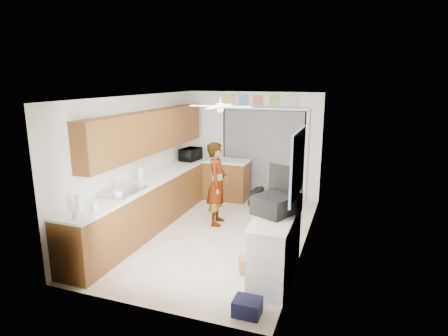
% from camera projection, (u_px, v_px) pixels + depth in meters
% --- Properties ---
extents(floor, '(5.00, 5.00, 0.00)m').
position_uv_depth(floor, '(217.00, 233.00, 6.98)').
color(floor, beige).
rests_on(floor, ground).
extents(ceiling, '(5.00, 5.00, 0.00)m').
position_uv_depth(ceiling, '(216.00, 96.00, 6.39)').
color(ceiling, white).
rests_on(ceiling, ground).
extents(wall_back, '(3.20, 0.00, 3.20)m').
position_uv_depth(wall_back, '(253.00, 145.00, 8.97)').
color(wall_back, white).
rests_on(wall_back, ground).
extents(wall_front, '(3.20, 0.00, 3.20)m').
position_uv_depth(wall_front, '(142.00, 214.00, 4.39)').
color(wall_front, white).
rests_on(wall_front, ground).
extents(wall_left, '(0.00, 5.00, 5.00)m').
position_uv_depth(wall_left, '(139.00, 161.00, 7.20)').
color(wall_left, white).
rests_on(wall_left, ground).
extents(wall_right, '(0.00, 5.00, 5.00)m').
position_uv_depth(wall_right, '(307.00, 175.00, 6.16)').
color(wall_right, white).
rests_on(wall_right, ground).
extents(left_base_cabinets, '(0.60, 4.80, 0.90)m').
position_uv_depth(left_base_cabinets, '(154.00, 202.00, 7.29)').
color(left_base_cabinets, brown).
rests_on(left_base_cabinets, floor).
extents(left_countertop, '(0.62, 4.80, 0.04)m').
position_uv_depth(left_countertop, '(154.00, 179.00, 7.18)').
color(left_countertop, white).
rests_on(left_countertop, left_base_cabinets).
extents(upper_cabinets, '(0.32, 4.00, 0.80)m').
position_uv_depth(upper_cabinets, '(150.00, 132.00, 7.21)').
color(upper_cabinets, brown).
rests_on(upper_cabinets, wall_left).
extents(sink_basin, '(0.50, 0.76, 0.06)m').
position_uv_depth(sink_basin, '(124.00, 192.00, 6.26)').
color(sink_basin, silver).
rests_on(sink_basin, left_countertop).
extents(faucet, '(0.03, 0.03, 0.22)m').
position_uv_depth(faucet, '(114.00, 185.00, 6.30)').
color(faucet, silver).
rests_on(faucet, left_countertop).
extents(peninsula_base, '(1.00, 0.60, 0.90)m').
position_uv_depth(peninsula_base, '(227.00, 180.00, 8.87)').
color(peninsula_base, brown).
rests_on(peninsula_base, floor).
extents(peninsula_top, '(1.04, 0.64, 0.04)m').
position_uv_depth(peninsula_top, '(227.00, 161.00, 8.76)').
color(peninsula_top, white).
rests_on(peninsula_top, peninsula_base).
extents(back_opening_recess, '(2.00, 0.06, 2.10)m').
position_uv_depth(back_opening_recess, '(263.00, 154.00, 8.91)').
color(back_opening_recess, black).
rests_on(back_opening_recess, wall_back).
extents(curtain_panel, '(1.90, 0.03, 2.05)m').
position_uv_depth(curtain_panel, '(262.00, 154.00, 8.88)').
color(curtain_panel, slate).
rests_on(curtain_panel, wall_back).
extents(door_trim_left, '(0.06, 0.04, 2.10)m').
position_uv_depth(door_trim_left, '(222.00, 151.00, 9.22)').
color(door_trim_left, white).
rests_on(door_trim_left, wall_back).
extents(door_trim_right, '(0.06, 0.04, 2.10)m').
position_uv_depth(door_trim_right, '(306.00, 157.00, 8.55)').
color(door_trim_right, white).
rests_on(door_trim_right, wall_back).
extents(door_trim_head, '(2.10, 0.04, 0.06)m').
position_uv_depth(door_trim_head, '(264.00, 109.00, 8.64)').
color(door_trim_head, white).
rests_on(door_trim_head, wall_back).
extents(header_frame_0, '(0.22, 0.02, 0.22)m').
position_uv_depth(header_frame_0, '(229.00, 100.00, 8.90)').
color(header_frame_0, '#F4D351').
rests_on(header_frame_0, wall_back).
extents(header_frame_1, '(0.22, 0.02, 0.22)m').
position_uv_depth(header_frame_1, '(243.00, 100.00, 8.78)').
color(header_frame_1, '#52A4DB').
rests_on(header_frame_1, wall_back).
extents(header_frame_2, '(0.22, 0.02, 0.22)m').
position_uv_depth(header_frame_2, '(258.00, 101.00, 8.67)').
color(header_frame_2, '#D56B50').
rests_on(header_frame_2, wall_back).
extents(header_frame_3, '(0.22, 0.02, 0.22)m').
position_uv_depth(header_frame_3, '(275.00, 101.00, 8.54)').
color(header_frame_3, '#7CBB6B').
rests_on(header_frame_3, wall_back).
extents(header_frame_4, '(0.22, 0.02, 0.22)m').
position_uv_depth(header_frame_4, '(292.00, 101.00, 8.41)').
color(header_frame_4, silver).
rests_on(header_frame_4, wall_back).
extents(route66_sign, '(0.22, 0.02, 0.26)m').
position_uv_depth(route66_sign, '(216.00, 100.00, 9.01)').
color(route66_sign, silver).
rests_on(route66_sign, wall_back).
extents(right_counter_base, '(0.50, 1.40, 0.90)m').
position_uv_depth(right_counter_base, '(276.00, 248.00, 5.33)').
color(right_counter_base, white).
rests_on(right_counter_base, floor).
extents(right_counter_top, '(0.54, 1.44, 0.04)m').
position_uv_depth(right_counter_top, '(276.00, 217.00, 5.23)').
color(right_counter_top, white).
rests_on(right_counter_top, right_counter_base).
extents(abstract_painting, '(0.03, 1.15, 0.95)m').
position_uv_depth(abstract_painting, '(298.00, 164.00, 5.16)').
color(abstract_painting, '#EF58C0').
rests_on(abstract_painting, wall_right).
extents(ceiling_fan, '(1.14, 1.14, 0.24)m').
position_uv_depth(ceiling_fan, '(220.00, 106.00, 6.62)').
color(ceiling_fan, white).
rests_on(ceiling_fan, ceiling).
extents(microwave, '(0.41, 0.55, 0.29)m').
position_uv_depth(microwave, '(191.00, 154.00, 8.68)').
color(microwave, black).
rests_on(microwave, left_countertop).
extents(soap_bottle, '(0.14, 0.14, 0.34)m').
position_uv_depth(soap_bottle, '(140.00, 172.00, 6.97)').
color(soap_bottle, silver).
rests_on(soap_bottle, left_countertop).
extents(cup, '(0.18, 0.18, 0.11)m').
position_uv_depth(cup, '(118.00, 194.00, 5.99)').
color(cup, white).
rests_on(cup, left_countertop).
extents(jar_a, '(0.12, 0.12, 0.13)m').
position_uv_depth(jar_a, '(95.00, 206.00, 5.41)').
color(jar_a, silver).
rests_on(jar_a, left_countertop).
extents(jar_b, '(0.08, 0.08, 0.10)m').
position_uv_depth(jar_b, '(75.00, 215.00, 5.08)').
color(jar_b, silver).
rests_on(jar_b, left_countertop).
extents(paper_towel_roll, '(0.11, 0.11, 0.23)m').
position_uv_depth(paper_towel_roll, '(79.00, 203.00, 5.40)').
color(paper_towel_roll, white).
rests_on(paper_towel_roll, left_countertop).
extents(suitcase, '(0.68, 0.76, 0.27)m').
position_uv_depth(suitcase, '(276.00, 204.00, 5.29)').
color(suitcase, black).
rests_on(suitcase, right_counter_top).
extents(suitcase_rim, '(0.64, 0.71, 0.02)m').
position_uv_depth(suitcase_rim, '(276.00, 211.00, 5.32)').
color(suitcase_rim, yellow).
rests_on(suitcase_rim, suitcase).
extents(suitcase_lid, '(0.40, 0.20, 0.50)m').
position_uv_depth(suitcase_lid, '(281.00, 182.00, 5.50)').
color(suitcase_lid, black).
rests_on(suitcase_lid, suitcase).
extents(cardboard_box, '(0.44, 0.39, 0.23)m').
position_uv_depth(cardboard_box, '(252.00, 265.00, 5.54)').
color(cardboard_box, '#C2753D').
rests_on(cardboard_box, floor).
extents(navy_crate, '(0.33, 0.28, 0.20)m').
position_uv_depth(navy_crate, '(247.00, 307.00, 4.54)').
color(navy_crate, black).
rests_on(navy_crate, floor).
extents(cabinet_door_panel, '(0.37, 0.21, 0.51)m').
position_uv_depth(cabinet_door_panel, '(271.00, 203.00, 7.82)').
color(cabinet_door_panel, brown).
rests_on(cabinet_door_panel, floor).
extents(man, '(0.48, 0.65, 1.63)m').
position_uv_depth(man, '(217.00, 184.00, 7.24)').
color(man, white).
rests_on(man, floor).
extents(dog, '(0.33, 0.63, 0.48)m').
position_uv_depth(dog, '(257.00, 197.00, 8.29)').
color(dog, black).
rests_on(dog, floor).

